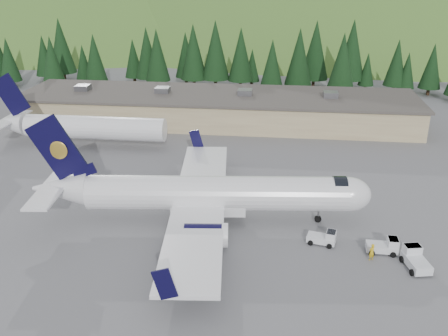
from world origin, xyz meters
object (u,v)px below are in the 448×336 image
terminal_building (217,108)px  baggage_tug_c (415,259)px  baggage_tug_b (385,246)px  airliner (208,194)px  second_airliner (77,126)px  baggage_tug_a (324,238)px  ramp_worker (372,252)px

terminal_building → baggage_tug_c: bearing=-61.0°
baggage_tug_b → baggage_tug_c: bearing=-41.1°
airliner → baggage_tug_c: airliner is taller
baggage_tug_c → terminal_building: size_ratio=0.05×
baggage_tug_c → terminal_building: (-24.77, 44.77, 1.81)m
second_airliner → baggage_tug_a: bearing=-35.1°
second_airliner → ramp_worker: size_ratio=15.56×
airliner → ramp_worker: airliner is taller
airliner → baggage_tug_b: airliner is taller
terminal_building → ramp_worker: size_ratio=40.16×
baggage_tug_a → ramp_worker: 5.05m
second_airliner → ramp_worker: second_airliner is taller
second_airliner → baggage_tug_b: size_ratio=8.95×
baggage_tug_b → baggage_tug_c: baggage_tug_c is taller
baggage_tug_b → ramp_worker: bearing=-133.0°
second_airliner → baggage_tug_b: (42.29, -26.55, -2.60)m
airliner → second_airliner: size_ratio=1.35×
baggage_tug_a → terminal_building: bearing=124.8°
second_airliner → baggage_tug_b: 50.00m
baggage_tug_b → baggage_tug_c: 3.26m
baggage_tug_a → baggage_tug_b: 5.98m
baggage_tug_a → baggage_tug_c: size_ratio=0.85×
terminal_building → baggage_tug_b: bearing=-62.3°
airliner → terminal_building: 38.31m
airliner → second_airliner: (-23.84, 22.11, 0.03)m
airliner → terminal_building: (-3.93, 38.11, -0.67)m
airliner → terminal_building: bearing=90.3°
baggage_tug_c → ramp_worker: size_ratio=2.07×
ramp_worker → terminal_building: bearing=-98.5°
airliner → baggage_tug_c: bearing=-23.3°
second_airliner → baggage_tug_c: bearing=-32.8°
baggage_tug_c → ramp_worker: baggage_tug_c is taller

